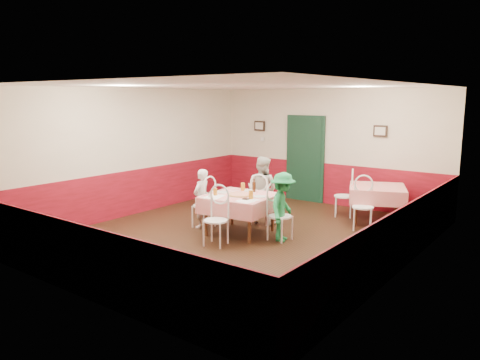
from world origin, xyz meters
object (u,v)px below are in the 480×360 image
Objects in this scene: second_table at (377,204)px; pizza at (240,195)px; chair_second_a at (344,196)px; wallet at (246,199)px; diner_left at (201,198)px; glass_b at (251,195)px; glass_c at (243,187)px; chair_left at (204,206)px; diner_right at (283,207)px; chair_far at (261,202)px; diner_far at (262,190)px; chair_near at (216,221)px; main_table at (240,215)px; chair_right at (280,216)px; glass_a at (215,192)px; chair_second_b at (363,207)px; beer_bottle at (254,186)px.

pizza is (-1.75, -2.48, 0.40)m from second_table.
chair_second_a reaches higher than pizza.
wallet is 0.09× the size of diner_left.
glass_b reaches higher than wallet.
glass_c is at bearing 137.07° from glass_b.
chair_left is at bearing -59.14° from chair_second_a.
diner_right is (0.56, 0.37, -0.14)m from wallet.
pizza is 2.92× the size of glass_b.
chair_far is 1.96m from chair_second_a.
chair_near is at bearing 92.15° from diner_far.
second_table is at bearing 54.09° from main_table.
chair_right is at bearing 6.53° from main_table.
chair_far is 1.25m from diner_right.
diner_left is at bearing -81.45° from chair_left.
chair_right is at bearing 37.86° from chair_near.
chair_right is 0.89m from pizza.
chair_right is at bearing 120.05° from chair_far.
pizza is at bearing -125.20° from second_table.
pizza is 3.31× the size of glass_a.
chair_second_a is at bearing 112.13° from chair_second_b.
glass_c is at bearing -133.91° from second_table.
glass_b reaches higher than main_table.
second_table is at bearing -160.85° from chair_far.
diner_left is at bearing 158.85° from glass_a.
chair_second_a is 1.00× the size of chair_second_b.
chair_right is 0.76× the size of diner_left.
diner_right reaches higher than wallet.
glass_c reaches higher than wallet.
diner_left reaches higher than chair_second_b.
glass_b is at bearing 53.88° from chair_near.
chair_right is 1.00× the size of chair_second_a.
glass_a reaches higher than pizza.
beer_bottle is at bearing -130.52° from second_table.
diner_right is (0.05, 0.01, 0.18)m from chair_right.
diner_left is (-0.89, -0.10, 0.22)m from main_table.
diner_right reaches higher than pizza.
glass_c is 0.12× the size of diner_right.
diner_far reaches higher than second_table.
beer_bottle is (-0.99, -2.04, 0.43)m from chair_second_a.
chair_left is (-0.84, -0.10, 0.08)m from main_table.
main_table is at bearing 155.99° from glass_b.
chair_second_a is at bearing -146.40° from chair_far.
chair_second_a is at bearing 67.32° from main_table.
second_table is 1.24× the size of chair_left.
beer_bottle is 1.10m from diner_left.
chair_second_a is 0.64× the size of diner_far.
chair_near is at bearing 53.55° from chair_left.
beer_bottle is (0.25, 0.03, 0.04)m from glass_c.
chair_far is 1.00× the size of chair_near.
diner_right is at bearing 36.22° from chair_near.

